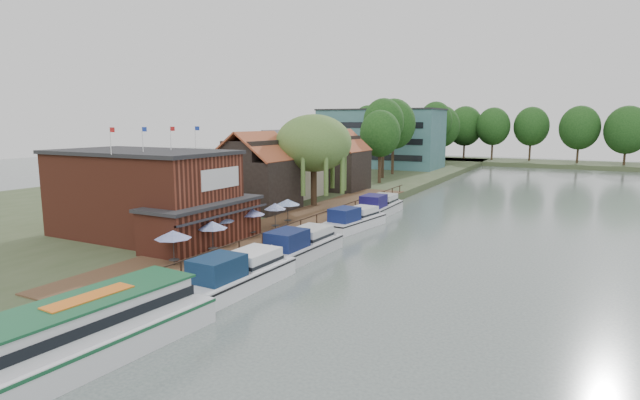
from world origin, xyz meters
The scene contains 28 objects.
ground centered at (0.00, 0.00, 0.00)m, with size 260.00×260.00×0.00m, color #495451.
land_bank centered at (-30.00, 35.00, 0.50)m, with size 50.00×140.00×1.00m, color #384728.
quay_deck centered at (-8.00, 10.00, 1.05)m, with size 6.00×50.00×0.10m, color #47301E.
quay_rail centered at (-5.30, 10.50, 1.50)m, with size 0.20×49.00×1.00m, color black, non-canonical shape.
pub centered at (-14.00, -1.00, 4.65)m, with size 20.00×11.00×7.30m, color maroon, non-canonical shape.
hotel_block centered at (-22.00, 70.00, 7.15)m, with size 25.40×12.40×12.30m, color #38666B, non-canonical shape.
cottage_a centered at (-15.00, 14.00, 5.25)m, with size 8.60×7.60×8.50m, color black, non-canonical shape.
cottage_b centered at (-18.00, 24.00, 5.25)m, with size 9.60×8.60×8.50m, color beige, non-canonical shape.
cottage_c centered at (-14.00, 33.00, 5.25)m, with size 7.60×7.60×8.50m, color black, non-canonical shape.
willow centered at (-10.50, 19.00, 6.21)m, with size 8.60×8.60×10.43m, color #476B2D, non-canonical shape.
umbrella_0 centered at (-7.18, -6.65, 2.29)m, with size 2.43×2.43×2.38m, color navy, non-canonical shape.
umbrella_1 centered at (-6.89, -3.03, 2.29)m, with size 2.19×2.19×2.38m, color #1C379A, non-canonical shape.
umbrella_2 centered at (-8.11, -0.70, 2.29)m, with size 2.30×2.30×2.38m, color navy, non-canonical shape.
umbrella_3 centered at (-7.58, 2.75, 2.29)m, with size 2.29×2.29×2.38m, color navy, non-canonical shape.
umbrella_4 centered at (-7.26, 5.87, 2.29)m, with size 1.97×1.97×2.38m, color navy, non-canonical shape.
umbrella_5 centered at (-7.51, 8.43, 2.29)m, with size 2.32×2.32×2.38m, color #1C4D9B, non-canonical shape.
cruiser_0 centered at (-2.51, -5.84, 1.27)m, with size 3.36×10.37×2.53m, color white, non-canonical shape.
cruiser_1 centered at (-2.71, 2.52, 1.25)m, with size 3.31×10.22×2.49m, color silver, non-canonical shape.
cruiser_2 centered at (-3.32, 14.25, 1.16)m, with size 3.11×9.64×2.33m, color white, non-canonical shape.
cruiser_3 centered at (-3.93, 22.76, 1.24)m, with size 3.30×10.20×2.49m, color silver, non-canonical shape.
tour_boat centered at (-2.54, -17.31, 1.47)m, with size 3.81×13.49×2.94m, color silver, non-canonical shape.
swan centered at (-3.79, -10.31, 0.22)m, with size 0.44×0.44×0.44m, color white.
bank_tree_0 centered at (-11.77, 43.05, 6.70)m, with size 6.35×6.35×11.40m, color #143811, non-canonical shape.
bank_tree_1 centered at (-13.86, 49.99, 7.77)m, with size 6.92×6.92×13.53m, color #143811, non-canonical shape.
bank_tree_2 centered at (-14.51, 56.84, 7.88)m, with size 8.00×8.00×13.76m, color #143811, non-canonical shape.
bank_tree_3 centered at (-12.93, 79.94, 8.00)m, with size 7.18×7.18×14.00m, color #143811, non-canonical shape.
bank_tree_4 centered at (-13.04, 85.69, 7.64)m, with size 8.37×8.37×13.29m, color #143811, non-canonical shape.
bank_tree_5 centered at (-18.54, 94.63, 7.37)m, with size 7.59×7.59×12.74m, color #143811, non-canonical shape.
Camera 1 is at (16.47, -30.62, 10.57)m, focal length 28.00 mm.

